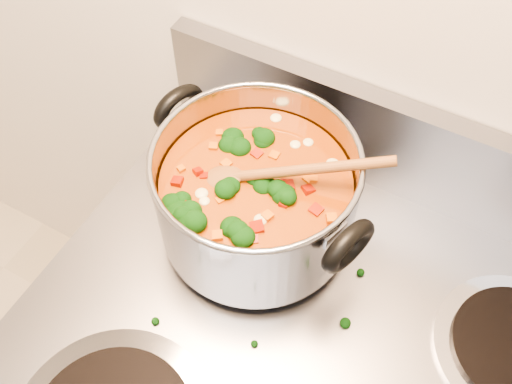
# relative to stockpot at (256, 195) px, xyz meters

# --- Properties ---
(stockpot) EXTENTS (0.32, 0.26, 0.16)m
(stockpot) POSITION_rel_stockpot_xyz_m (0.00, 0.00, 0.00)
(stockpot) COLOR #9C9CA3
(stockpot) RESTS_ON electric_range
(wooden_spoon) EXTENTS (0.23, 0.12, 0.08)m
(wooden_spoon) POSITION_rel_stockpot_xyz_m (0.01, 0.00, 0.05)
(wooden_spoon) COLOR brown
(wooden_spoon) RESTS_ON stockpot
(cooktop_crumbs) EXTENTS (0.35, 0.05, 0.01)m
(cooktop_crumbs) POSITION_rel_stockpot_xyz_m (-0.00, 0.09, -0.08)
(cooktop_crumbs) COLOR black
(cooktop_crumbs) RESTS_ON electric_range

